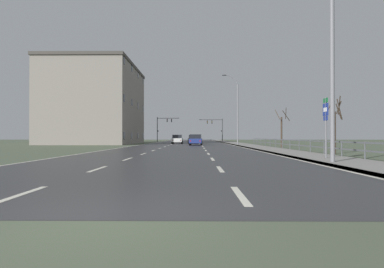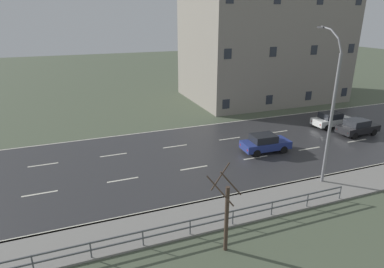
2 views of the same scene
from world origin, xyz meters
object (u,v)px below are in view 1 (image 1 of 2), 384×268
object	(u,v)px
brick_building	(97,105)
car_far_right	(193,139)
street_lamp_midground	(237,110)
highway_sign	(326,120)
street_lamp_foreground	(328,51)
traffic_signal_right	(216,126)
car_mid_centre	(196,140)
traffic_signal_left	(163,125)
car_near_left	(177,139)

from	to	relation	value
brick_building	car_far_right	bearing A→B (deg)	1.46
street_lamp_midground	highway_sign	xyz separation A→B (m)	(0.94, -29.51, -2.93)
street_lamp_foreground	traffic_signal_right	size ratio (longest dim) A/B	1.87
car_far_right	car_mid_centre	size ratio (longest dim) A/B	1.00
street_lamp_foreground	car_mid_centre	distance (m)	32.31
street_lamp_foreground	brick_building	xyz separation A→B (m)	(-23.50, 41.72, 1.74)
highway_sign	traffic_signal_left	size ratio (longest dim) A/B	0.56
street_lamp_foreground	traffic_signal_left	size ratio (longest dim) A/B	1.75
traffic_signal_right	street_lamp_midground	bearing A→B (deg)	-88.03
street_lamp_foreground	car_mid_centre	xyz separation A→B (m)	(-5.96, 31.45, -4.34)
traffic_signal_right	car_far_right	bearing A→B (deg)	-105.38
traffic_signal_right	brick_building	world-z (taller)	brick_building
highway_sign	car_far_right	xyz separation A→B (m)	(-7.37, 39.49, -1.35)
brick_building	street_lamp_midground	bearing A→B (deg)	-22.06
car_near_left	car_mid_centre	distance (m)	10.57
traffic_signal_right	car_mid_centre	size ratio (longest dim) A/B	1.35
car_mid_centre	brick_building	bearing A→B (deg)	152.11
highway_sign	car_near_left	xyz separation A→B (m)	(-10.15, 38.85, -1.35)
street_lamp_foreground	car_far_right	size ratio (longest dim) A/B	2.52
brick_building	street_lamp_foreground	bearing A→B (deg)	-60.61
traffic_signal_left	car_near_left	xyz separation A→B (m)	(4.78, -21.99, -3.36)
car_near_left	brick_building	world-z (taller)	brick_building
car_near_left	car_far_right	world-z (taller)	same
traffic_signal_left	brick_building	world-z (taller)	brick_building
traffic_signal_right	traffic_signal_left	size ratio (longest dim) A/B	0.94
car_mid_centre	car_near_left	bearing A→B (deg)	110.26
street_lamp_foreground	highway_sign	world-z (taller)	street_lamp_foreground
traffic_signal_right	car_far_right	xyz separation A→B (m)	(-5.41, -19.68, -3.07)
car_far_right	brick_building	size ratio (longest dim) A/B	0.21
street_lamp_midground	traffic_signal_right	xyz separation A→B (m)	(-1.02, 29.66, -1.21)
street_lamp_foreground	car_mid_centre	world-z (taller)	street_lamp_foreground
street_lamp_foreground	car_far_right	xyz separation A→B (m)	(-6.41, 42.16, -4.34)
traffic_signal_left	car_far_right	bearing A→B (deg)	-70.49
traffic_signal_left	brick_building	size ratio (longest dim) A/B	0.30
highway_sign	street_lamp_foreground	bearing A→B (deg)	-109.75
traffic_signal_left	car_mid_centre	size ratio (longest dim) A/B	1.44
highway_sign	brick_building	size ratio (longest dim) A/B	0.17
street_lamp_midground	brick_building	bearing A→B (deg)	157.94
street_lamp_foreground	car_far_right	distance (m)	42.87
car_near_left	street_lamp_foreground	bearing A→B (deg)	-77.22
street_lamp_foreground	traffic_signal_right	bearing A→B (deg)	90.92
highway_sign	traffic_signal_left	world-z (taller)	traffic_signal_left
car_near_left	car_mid_centre	xyz separation A→B (m)	(3.23, -10.07, 0.00)
street_lamp_foreground	brick_building	bearing A→B (deg)	119.39
traffic_signal_right	car_near_left	distance (m)	22.13
traffic_signal_right	car_far_right	distance (m)	20.64
traffic_signal_left	street_lamp_foreground	bearing A→B (deg)	-77.59
highway_sign	car_near_left	world-z (taller)	highway_sign
street_lamp_foreground	car_near_left	size ratio (longest dim) A/B	2.56
street_lamp_foreground	car_mid_centre	bearing A→B (deg)	100.73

